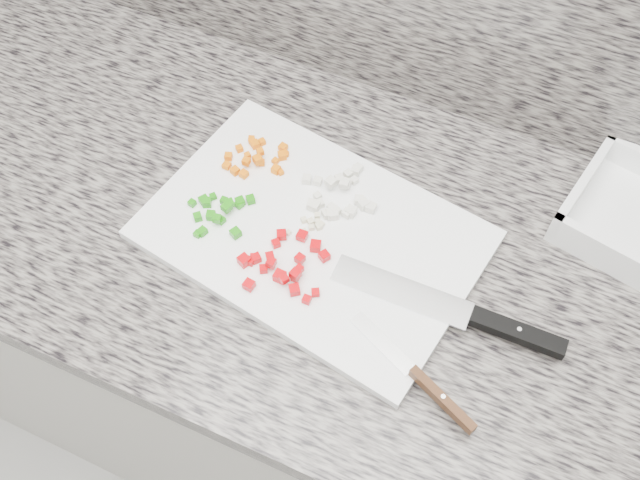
% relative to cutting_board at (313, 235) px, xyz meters
% --- Properties ---
extents(cabinet, '(3.92, 0.62, 0.86)m').
position_rel_cutting_board_xyz_m(cabinet, '(0.05, 0.02, -0.48)').
color(cabinet, silver).
rests_on(cabinet, ground).
extents(countertop, '(3.96, 0.64, 0.04)m').
position_rel_cutting_board_xyz_m(countertop, '(0.05, 0.02, -0.03)').
color(countertop, slate).
rests_on(countertop, cabinet).
extents(cutting_board, '(0.50, 0.37, 0.02)m').
position_rel_cutting_board_xyz_m(cutting_board, '(0.00, 0.00, 0.00)').
color(cutting_board, white).
rests_on(cutting_board, countertop).
extents(carrot_pile, '(0.10, 0.08, 0.02)m').
position_rel_cutting_board_xyz_m(carrot_pile, '(-0.13, 0.08, 0.01)').
color(carrot_pile, orange).
rests_on(carrot_pile, cutting_board).
extents(onion_pile, '(0.12, 0.11, 0.02)m').
position_rel_cutting_board_xyz_m(onion_pile, '(0.01, 0.07, 0.01)').
color(onion_pile, silver).
rests_on(onion_pile, cutting_board).
extents(green_pepper_pile, '(0.10, 0.10, 0.02)m').
position_rel_cutting_board_xyz_m(green_pepper_pile, '(-0.13, -0.03, 0.02)').
color(green_pepper_pile, '#1B810B').
rests_on(green_pepper_pile, cutting_board).
extents(red_pepper_pile, '(0.12, 0.11, 0.02)m').
position_rel_cutting_board_xyz_m(red_pepper_pile, '(-0.01, -0.07, 0.02)').
color(red_pepper_pile, '#C20208').
rests_on(red_pepper_pile, cutting_board).
extents(garlic_pile, '(0.05, 0.06, 0.01)m').
position_rel_cutting_board_xyz_m(garlic_pile, '(-0.01, 0.01, 0.01)').
color(garlic_pile, beige).
rests_on(garlic_pile, cutting_board).
extents(chef_knife, '(0.31, 0.04, 0.02)m').
position_rel_cutting_board_xyz_m(chef_knife, '(0.25, -0.04, 0.01)').
color(chef_knife, silver).
rests_on(chef_knife, cutting_board).
extents(paring_knife, '(0.19, 0.10, 0.02)m').
position_rel_cutting_board_xyz_m(paring_knife, '(0.22, -0.15, 0.01)').
color(paring_knife, silver).
rests_on(paring_knife, cutting_board).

